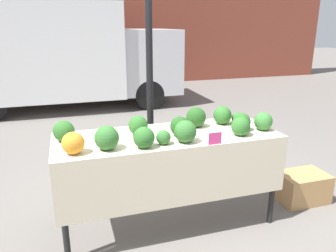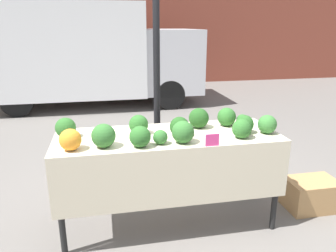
# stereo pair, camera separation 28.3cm
# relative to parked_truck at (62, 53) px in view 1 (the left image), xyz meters

# --- Properties ---
(ground_plane) EXTENTS (40.00, 40.00, 0.00)m
(ground_plane) POSITION_rel_parked_truck_xyz_m (0.85, -5.14, -1.19)
(ground_plane) COLOR slate
(tent_pole) EXTENTS (0.07, 0.07, 2.44)m
(tent_pole) POSITION_rel_parked_truck_xyz_m (0.87, -4.43, 0.03)
(tent_pole) COLOR black
(tent_pole) RESTS_ON ground_plane
(parked_truck) EXTENTS (4.70, 2.10, 2.24)m
(parked_truck) POSITION_rel_parked_truck_xyz_m (0.00, 0.00, 0.00)
(parked_truck) COLOR white
(parked_truck) RESTS_ON ground_plane
(market_table) EXTENTS (1.95, 0.71, 0.87)m
(market_table) POSITION_rel_parked_truck_xyz_m (0.85, -5.21, -0.44)
(market_table) COLOR beige
(market_table) RESTS_ON ground_plane
(orange_cauliflower) EXTENTS (0.17, 0.17, 0.17)m
(orange_cauliflower) POSITION_rel_parked_truck_xyz_m (0.05, -5.36, -0.24)
(orange_cauliflower) COLOR orange
(orange_cauliflower) RESTS_ON market_table
(romanesco_head) EXTENTS (0.13, 0.13, 0.11)m
(romanesco_head) POSITION_rel_parked_truck_xyz_m (-0.03, -4.88, -0.27)
(romanesco_head) COLOR #93B238
(romanesco_head) RESTS_ON market_table
(broccoli_head_0) EXTENTS (0.11, 0.11, 0.11)m
(broccoli_head_0) POSITION_rel_parked_truck_xyz_m (1.59, -5.02, -0.26)
(broccoli_head_0) COLOR #2D6628
(broccoli_head_0) RESTS_ON market_table
(broccoli_head_1) EXTENTS (0.17, 0.17, 0.17)m
(broccoli_head_1) POSITION_rel_parked_truck_xyz_m (0.94, -5.20, -0.24)
(broccoli_head_1) COLOR #23511E
(broccoli_head_1) RESTS_ON market_table
(broccoli_head_2) EXTENTS (0.19, 0.19, 0.19)m
(broccoli_head_2) POSITION_rel_parked_truck_xyz_m (0.30, -5.34, -0.23)
(broccoli_head_2) COLOR #336B2D
(broccoli_head_2) RESTS_ON market_table
(broccoli_head_3) EXTENTS (0.16, 0.16, 0.16)m
(broccoli_head_3) POSITION_rel_parked_truck_xyz_m (1.44, -5.34, -0.24)
(broccoli_head_3) COLOR #2D6628
(broccoli_head_3) RESTS_ON market_table
(broccoli_head_4) EXTENTS (0.19, 0.19, 0.19)m
(broccoli_head_4) POSITION_rel_parked_truck_xyz_m (1.17, -5.00, -0.23)
(broccoli_head_4) COLOR #23511E
(broccoli_head_4) RESTS_ON market_table
(broccoli_head_5) EXTENTS (0.17, 0.17, 0.17)m
(broccoli_head_5) POSITION_rel_parked_truck_xyz_m (1.71, -5.27, -0.24)
(broccoli_head_5) COLOR #387533
(broccoli_head_5) RESTS_ON market_table
(broccoli_head_6) EXTENTS (0.12, 0.12, 0.12)m
(broccoli_head_6) POSITION_rel_parked_truck_xyz_m (0.74, -5.36, -0.26)
(broccoli_head_6) COLOR #336B2D
(broccoli_head_6) RESTS_ON market_table
(broccoli_head_7) EXTENTS (0.18, 0.18, 0.18)m
(broccoli_head_7) POSITION_rel_parked_truck_xyz_m (0.93, -5.36, -0.23)
(broccoli_head_7) COLOR #336B2D
(broccoli_head_7) RESTS_ON market_table
(broccoli_head_8) EXTENTS (0.17, 0.17, 0.17)m
(broccoli_head_8) POSITION_rel_parked_truck_xyz_m (0.60, -5.06, -0.24)
(broccoli_head_8) COLOR #2D6628
(broccoli_head_8) RESTS_ON market_table
(broccoli_head_9) EXTENTS (0.17, 0.17, 0.17)m
(broccoli_head_9) POSITION_rel_parked_truck_xyz_m (-0.02, -5.04, -0.23)
(broccoli_head_9) COLOR #2D6628
(broccoli_head_9) RESTS_ON market_table
(broccoli_head_10) EXTENTS (0.16, 0.16, 0.16)m
(broccoli_head_10) POSITION_rel_parked_truck_xyz_m (1.52, -5.22, -0.24)
(broccoli_head_10) COLOR #285B23
(broccoli_head_10) RESTS_ON market_table
(broccoli_head_11) EXTENTS (0.17, 0.17, 0.17)m
(broccoli_head_11) POSITION_rel_parked_truck_xyz_m (0.57, -5.39, -0.24)
(broccoli_head_11) COLOR #2D6628
(broccoli_head_11) RESTS_ON market_table
(broccoli_head_12) EXTENTS (0.17, 0.17, 0.17)m
(broccoli_head_12) POSITION_rel_parked_truck_xyz_m (1.44, -4.99, -0.23)
(broccoli_head_12) COLOR #2D6628
(broccoli_head_12) RESTS_ON market_table
(price_sign) EXTENTS (0.11, 0.01, 0.10)m
(price_sign) POSITION_rel_parked_truck_xyz_m (1.13, -5.48, -0.27)
(price_sign) COLOR #E53D84
(price_sign) RESTS_ON market_table
(produce_crate) EXTENTS (0.50, 0.35, 0.31)m
(produce_crate) POSITION_rel_parked_truck_xyz_m (2.31, -5.18, -1.04)
(produce_crate) COLOR tan
(produce_crate) RESTS_ON ground_plane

